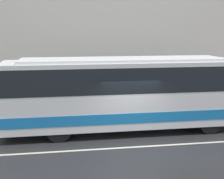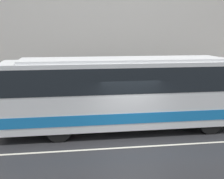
# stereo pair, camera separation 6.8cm
# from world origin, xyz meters

# --- Properties ---
(ground_plane) EXTENTS (60.00, 60.00, 0.00)m
(ground_plane) POSITION_xyz_m (0.00, 0.00, 0.00)
(ground_plane) COLOR #262628
(sidewalk) EXTENTS (60.00, 3.07, 0.18)m
(sidewalk) POSITION_xyz_m (0.00, 5.54, 0.09)
(sidewalk) COLOR #A09E99
(sidewalk) RESTS_ON ground_plane
(lane_stripe) EXTENTS (54.00, 0.14, 0.01)m
(lane_stripe) POSITION_xyz_m (0.00, 0.00, 0.00)
(lane_stripe) COLOR beige
(lane_stripe) RESTS_ON ground_plane
(transit_bus) EXTENTS (10.67, 2.60, 3.33)m
(transit_bus) POSITION_xyz_m (-0.06, 2.24, 1.87)
(transit_bus) COLOR white
(transit_bus) RESTS_ON ground_plane
(pedestrian_waiting) EXTENTS (0.36, 0.36, 1.56)m
(pedestrian_waiting) POSITION_xyz_m (-2.27, 4.54, 0.90)
(pedestrian_waiting) COLOR maroon
(pedestrian_waiting) RESTS_ON sidewalk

